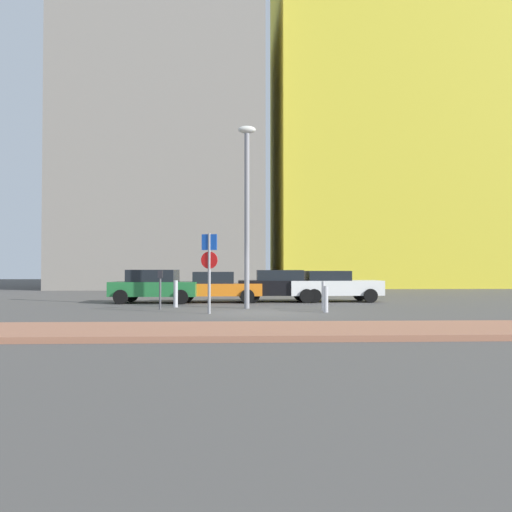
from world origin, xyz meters
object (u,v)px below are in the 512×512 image
at_px(parked_car_white, 333,286).
at_px(parking_sign_post, 209,263).
at_px(traffic_bollard_mid, 326,299).
at_px(traffic_bollard_far, 323,296).
at_px(street_lamp, 247,201).
at_px(parked_car_orange, 215,287).
at_px(traffic_bollard_near, 176,294).
at_px(parked_car_green, 155,285).
at_px(parked_car_black, 281,285).
at_px(parking_meter, 160,284).

relative_size(parked_car_white, parking_sign_post, 1.58).
distance_m(traffic_bollard_mid, traffic_bollard_far, 0.97).
bearing_deg(street_lamp, parking_sign_post, -120.04).
bearing_deg(parked_car_orange, traffic_bollard_near, -115.76).
bearing_deg(traffic_bollard_mid, parked_car_green, 141.66).
bearing_deg(traffic_bollard_mid, parking_sign_post, -174.21).
relative_size(parked_car_green, traffic_bollard_mid, 4.25).
xyz_separation_m(parking_sign_post, traffic_bollard_far, (4.22, 1.38, -1.21)).
distance_m(parked_car_black, traffic_bollard_near, 5.71).
distance_m(traffic_bollard_near, traffic_bollard_mid, 6.25).
height_order(parked_car_black, street_lamp, street_lamp).
bearing_deg(parked_car_white, parked_car_black, 177.61).
height_order(parked_car_orange, traffic_bollard_mid, parked_car_orange).
relative_size(parked_car_black, parking_sign_post, 1.49).
bearing_deg(street_lamp, parked_car_green, 139.54).
height_order(parking_meter, traffic_bollard_near, parking_meter).
bearing_deg(parked_car_black, parking_sign_post, -115.46).
bearing_deg(parked_car_green, parked_car_black, 6.13).
bearing_deg(parked_car_white, street_lamp, -135.79).
height_order(parked_car_orange, traffic_bollard_near, parked_car_orange).
xyz_separation_m(parked_car_orange, street_lamp, (1.39, -3.82, 3.50)).
xyz_separation_m(parked_car_green, traffic_bollard_far, (6.97, -4.49, -0.25)).
bearing_deg(traffic_bollard_mid, parked_car_black, 99.79).
bearing_deg(traffic_bollard_mid, parked_car_orange, 125.89).
xyz_separation_m(parking_sign_post, street_lamp, (1.37, 2.36, 2.47)).
bearing_deg(traffic_bollard_far, parked_car_white, 75.49).
bearing_deg(traffic_bollard_far, street_lamp, 161.05).
relative_size(parking_sign_post, traffic_bollard_mid, 2.95).
bearing_deg(parking_meter, traffic_bollard_far, -5.85).
xyz_separation_m(parking_sign_post, traffic_bollard_near, (-1.50, 3.12, -1.21)).
xyz_separation_m(parked_car_orange, traffic_bollard_far, (4.24, -4.79, -0.18)).
xyz_separation_m(parked_car_white, street_lamp, (-4.15, -4.04, 3.46)).
xyz_separation_m(parking_meter, traffic_bollard_near, (0.47, 1.11, -0.42)).
distance_m(parking_sign_post, street_lamp, 3.68).
distance_m(parking_sign_post, traffic_bollard_near, 3.67).
xyz_separation_m(parked_car_white, parking_meter, (-7.48, -4.38, 0.20)).
xyz_separation_m(parked_car_black, parking_meter, (-5.06, -4.48, 0.17)).
xyz_separation_m(parked_car_black, street_lamp, (-1.73, -4.14, 3.44)).
bearing_deg(traffic_bollard_near, parking_sign_post, -64.37).
relative_size(street_lamp, traffic_bollard_far, 6.61).
distance_m(parked_car_green, parked_car_white, 8.28).
bearing_deg(traffic_bollard_mid, traffic_bollard_near, 154.41).
bearing_deg(traffic_bollard_near, parked_car_white, 25.05).
distance_m(parked_car_white, street_lamp, 6.75).
distance_m(parked_car_black, street_lamp, 5.65).
height_order(parked_car_white, parking_sign_post, parking_sign_post).
bearing_deg(parked_car_black, parked_car_white, -2.39).
bearing_deg(parked_car_green, parked_car_orange, 6.37).
bearing_deg(parked_car_black, parked_car_green, -173.87).
relative_size(traffic_bollard_mid, traffic_bollard_far, 0.87).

